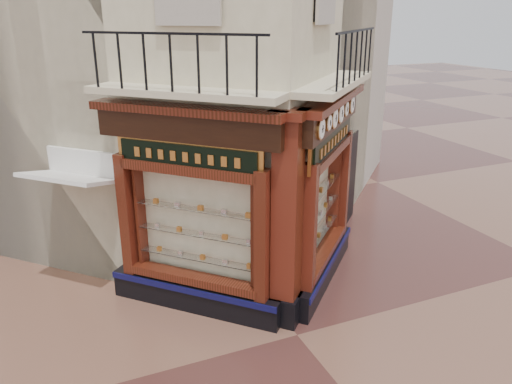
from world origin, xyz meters
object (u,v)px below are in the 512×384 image
clock_b (329,123)px  awning (83,289)px  signboard_right (332,140)px  signboard_left (187,156)px  clock_c (334,118)px  corner_pilaster (287,225)px  clock_f (352,104)px  clock_d (341,113)px  clock_e (346,109)px  clock_a (321,129)px

clock_b → awning: 6.11m
awning → signboard_right: size_ratio=0.78×
clock_b → signboard_left: size_ratio=0.15×
clock_c → signboard_left: clock_c is taller
corner_pilaster → clock_f: bearing=-8.3°
clock_d → clock_f: 1.05m
clock_d → signboard_left: 3.14m
clock_b → clock_e: 1.44m
clock_b → clock_e: bearing=0.0°
clock_b → signboard_right: size_ratio=0.14×
clock_b → awning: clock_b is taller
awning → clock_c: bearing=-158.5°
corner_pilaster → clock_d: bearing=-12.8°
awning → corner_pilaster: bearing=-173.3°
corner_pilaster → awning: (-3.38, 2.67, -1.95)m
clock_f → signboard_left: (-3.84, -0.76, -0.52)m
clock_d → signboard_left: size_ratio=0.20×
signboard_right → awning: bearing=116.1°
clock_e → signboard_right: bearing=169.9°
clock_e → signboard_left: 3.50m
clock_a → signboard_left: clock_a is taller
clock_a → clock_e: 1.97m
clock_e → signboard_left: bearing=141.0°
corner_pilaster → signboard_right: bearing=-10.2°
clock_d → signboard_right: (-0.17, -0.01, -0.52)m
clock_c → signboard_left: 2.80m
clock_a → signboard_right: 1.45m
clock_c → clock_b: bearing=-180.0°
signboard_right → clock_a: bearing=-175.3°
clock_b → awning: size_ratio=0.18×
clock_a → clock_b: 0.53m
clock_c → clock_f: 1.57m
clock_c → clock_d: size_ratio=1.01×
clock_c → clock_f: bearing=0.0°
clock_c → awning: size_ratio=0.24×
clock_a → signboard_right: size_ratio=0.18×
clock_c → clock_e: 1.01m
clock_f → signboard_right: 1.30m
clock_d → signboard_left: (-3.09, -0.01, -0.52)m
corner_pilaster → clock_f: (2.38, 1.77, 1.67)m
awning → signboard_left: (1.92, -1.66, 3.10)m
corner_pilaster → awning: bearing=96.7°
clock_d → clock_e: bearing=0.0°
clock_e → clock_a: bearing=-180.0°
clock_b → clock_e: clock_e is taller
clock_a → clock_b: (0.38, 0.38, -0.00)m
clock_a → clock_d: clock_d is taller
clock_a → clock_d: size_ratio=0.97×
signboard_left → clock_d: bearing=-134.7°
clock_a → clock_f: (1.79, 1.79, 0.00)m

